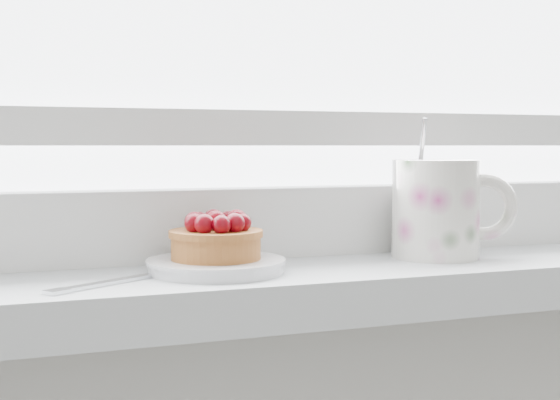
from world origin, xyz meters
name	(u,v)px	position (x,y,z in m)	size (l,w,h in m)	color
saucer	(216,266)	(-0.07, 1.88, 0.95)	(0.12, 0.12, 0.01)	silver
raspberry_tart	(216,238)	(-0.07, 1.88, 0.97)	(0.08, 0.08, 0.04)	brown
floral_mug	(439,207)	(0.17, 1.89, 0.99)	(0.13, 0.12, 0.14)	silver
fork	(136,278)	(-0.14, 1.87, 0.94)	(0.16, 0.11, 0.00)	silver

